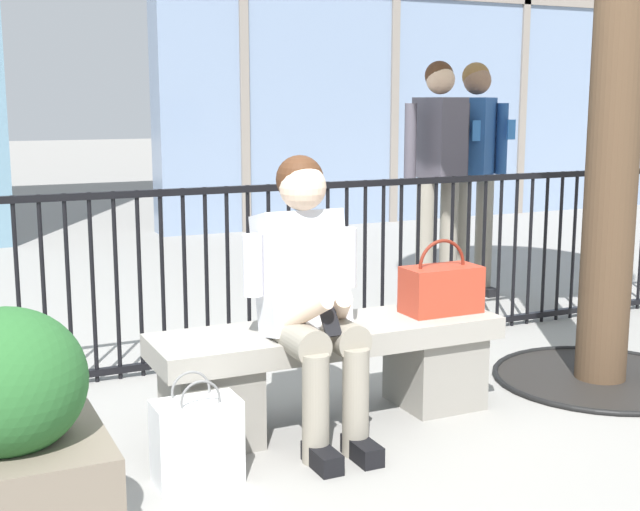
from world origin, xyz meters
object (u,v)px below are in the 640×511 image
(handbag_on_bench, at_px, (441,288))
(bystander_further_back, at_px, (475,161))
(bystander_at_railing, at_px, (439,163))
(planter, at_px, (10,459))
(stone_bench, at_px, (329,364))
(seated_person_with_phone, at_px, (310,290))
(shopping_bag, at_px, (197,440))

(handbag_on_bench, relative_size, bystander_further_back, 0.21)
(handbag_on_bench, distance_m, bystander_at_railing, 2.19)
(planter, bearing_deg, stone_bench, 28.89)
(stone_bench, distance_m, handbag_on_bench, 0.65)
(bystander_at_railing, relative_size, planter, 2.01)
(handbag_on_bench, bearing_deg, seated_person_with_phone, -170.84)
(handbag_on_bench, height_order, planter, planter)
(handbag_on_bench, bearing_deg, bystander_further_back, 51.33)
(seated_person_with_phone, bearing_deg, bystander_further_back, 41.80)
(planter, bearing_deg, seated_person_with_phone, 27.41)
(shopping_bag, relative_size, planter, 0.50)
(shopping_bag, xyz_separation_m, bystander_further_back, (2.83, 2.23, 0.84))
(bystander_at_railing, bearing_deg, handbag_on_bench, -122.38)
(handbag_on_bench, bearing_deg, shopping_bag, -165.53)
(stone_bench, relative_size, shopping_bag, 3.80)
(seated_person_with_phone, xyz_separation_m, shopping_bag, (-0.57, -0.22, -0.48))
(bystander_at_railing, bearing_deg, seated_person_with_phone, -134.31)
(shopping_bag, height_order, bystander_further_back, bystander_further_back)
(bystander_at_railing, bearing_deg, stone_bench, -133.81)
(bystander_at_railing, relative_size, bystander_further_back, 1.00)
(seated_person_with_phone, xyz_separation_m, bystander_further_back, (2.25, 2.02, 0.35))
(stone_bench, relative_size, seated_person_with_phone, 1.32)
(bystander_at_railing, distance_m, planter, 4.14)
(stone_bench, height_order, bystander_at_railing, bystander_at_railing)
(stone_bench, bearing_deg, handbag_on_bench, -0.99)
(stone_bench, bearing_deg, planter, -151.11)
(stone_bench, xyz_separation_m, bystander_further_back, (2.10, 1.89, 0.73))
(stone_bench, height_order, bystander_further_back, bystander_further_back)
(stone_bench, distance_m, bystander_further_back, 2.91)
(seated_person_with_phone, distance_m, handbag_on_bench, 0.75)
(handbag_on_bench, bearing_deg, bystander_at_railing, 57.62)
(stone_bench, bearing_deg, bystander_at_railing, 46.19)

